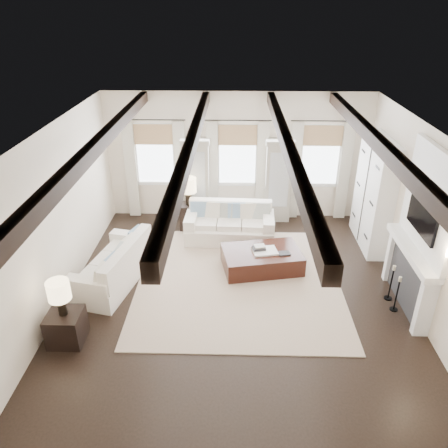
{
  "coord_description": "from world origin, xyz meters",
  "views": [
    {
      "loc": [
        -0.06,
        -6.69,
        5.09
      ],
      "look_at": [
        -0.26,
        0.96,
        1.15
      ],
      "focal_mm": 35.0,
      "sensor_mm": 36.0,
      "label": 1
    }
  ],
  "objects_px": {
    "side_table_back": "(189,216)",
    "sofa_left": "(115,267)",
    "ottoman": "(262,260)",
    "sofa_back": "(230,225)",
    "side_table_front": "(66,327)"
  },
  "relations": [
    {
      "from": "sofa_left",
      "to": "ottoman",
      "type": "relative_size",
      "value": 1.37
    },
    {
      "from": "sofa_left",
      "to": "side_table_front",
      "type": "distance_m",
      "value": 1.76
    },
    {
      "from": "sofa_back",
      "to": "sofa_left",
      "type": "xyz_separation_m",
      "value": [
        -2.26,
        -1.87,
        -0.01
      ]
    },
    {
      "from": "ottoman",
      "to": "sofa_back",
      "type": "bearing_deg",
      "value": 107.23
    },
    {
      "from": "sofa_left",
      "to": "ottoman",
      "type": "height_order",
      "value": "sofa_left"
    },
    {
      "from": "sofa_back",
      "to": "sofa_left",
      "type": "bearing_deg",
      "value": -140.39
    },
    {
      "from": "sofa_back",
      "to": "sofa_left",
      "type": "relative_size",
      "value": 0.95
    },
    {
      "from": "side_table_front",
      "to": "sofa_back",
      "type": "bearing_deg",
      "value": 53.55
    },
    {
      "from": "sofa_left",
      "to": "side_table_front",
      "type": "relative_size",
      "value": 3.94
    },
    {
      "from": "sofa_left",
      "to": "side_table_back",
      "type": "xyz_separation_m",
      "value": [
        1.25,
        2.37,
        -0.02
      ]
    },
    {
      "from": "ottoman",
      "to": "side_table_front",
      "type": "bearing_deg",
      "value": -156.5
    },
    {
      "from": "side_table_back",
      "to": "sofa_left",
      "type": "bearing_deg",
      "value": -117.86
    },
    {
      "from": "sofa_left",
      "to": "side_table_back",
      "type": "bearing_deg",
      "value": 62.14
    },
    {
      "from": "side_table_front",
      "to": "side_table_back",
      "type": "height_order",
      "value": "side_table_back"
    },
    {
      "from": "sofa_left",
      "to": "side_table_front",
      "type": "bearing_deg",
      "value": -102.82
    }
  ]
}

